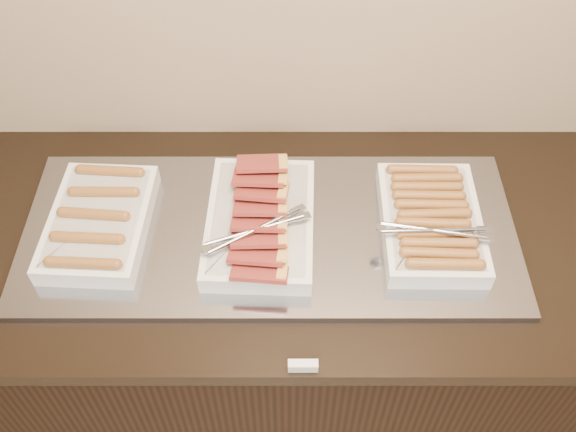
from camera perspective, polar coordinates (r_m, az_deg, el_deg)
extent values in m
cube|color=black|center=(1.97, -1.45, -10.13)|extent=(2.00, 0.70, 0.86)
cube|color=black|center=(1.60, -1.76, -2.07)|extent=(2.06, 0.76, 0.04)
cube|color=gray|center=(1.57, -1.64, -1.40)|extent=(1.20, 0.50, 0.02)
cube|color=silver|center=(1.61, -16.43, -0.57)|extent=(0.25, 0.36, 0.05)
cylinder|color=olive|center=(1.50, -17.77, -3.99)|extent=(0.15, 0.03, 0.03)
cylinder|color=olive|center=(1.54, -17.42, -1.86)|extent=(0.15, 0.03, 0.03)
cylinder|color=olive|center=(1.59, -16.91, 0.16)|extent=(0.15, 0.04, 0.03)
cylinder|color=olive|center=(1.63, -16.06, 2.08)|extent=(0.15, 0.03, 0.03)
cylinder|color=olive|center=(1.68, -15.54, 3.89)|extent=(0.15, 0.04, 0.03)
cube|color=silver|center=(1.54, -2.48, -0.59)|extent=(0.27, 0.39, 0.05)
cube|color=brown|center=(1.43, -2.47, -4.77)|extent=(0.13, 0.10, 0.04)
cube|color=brown|center=(1.45, -2.78, -3.27)|extent=(0.13, 0.10, 0.04)
cube|color=brown|center=(1.48, -2.63, -1.82)|extent=(0.13, 0.09, 0.04)
cube|color=brown|center=(1.50, -2.62, -0.43)|extent=(0.13, 0.09, 0.04)
cube|color=brown|center=(1.53, -2.46, 0.92)|extent=(0.13, 0.09, 0.04)
cube|color=brown|center=(1.56, -2.33, 2.23)|extent=(0.14, 0.10, 0.04)
cube|color=brown|center=(1.59, -2.62, 3.49)|extent=(0.13, 0.09, 0.04)
cube|color=brown|center=(1.61, -2.34, 4.70)|extent=(0.13, 0.09, 0.04)
cube|color=silver|center=(1.58, 12.57, -0.58)|extent=(0.24, 0.35, 0.05)
cylinder|color=olive|center=(1.47, 13.82, -4.17)|extent=(0.16, 0.03, 0.03)
cylinder|color=olive|center=(1.49, 13.29, -3.27)|extent=(0.16, 0.03, 0.03)
cylinder|color=olive|center=(1.50, 13.28, -2.38)|extent=(0.16, 0.03, 0.03)
cylinder|color=olive|center=(1.52, 12.86, -1.51)|extent=(0.16, 0.03, 0.03)
cylinder|color=olive|center=(1.54, 12.74, -0.66)|extent=(0.16, 0.03, 0.03)
cylinder|color=olive|center=(1.56, 12.89, 0.17)|extent=(0.16, 0.03, 0.03)
cylinder|color=olive|center=(1.58, 12.63, 0.97)|extent=(0.16, 0.03, 0.03)
cylinder|color=olive|center=(1.59, 12.42, 1.76)|extent=(0.16, 0.03, 0.03)
cylinder|color=olive|center=(1.61, 12.26, 2.54)|extent=(0.16, 0.03, 0.03)
cylinder|color=olive|center=(1.63, 12.26, 3.29)|extent=(0.16, 0.03, 0.03)
cylinder|color=olive|center=(1.65, 11.84, 4.03)|extent=(0.16, 0.03, 0.03)
cube|color=silver|center=(1.37, 1.35, -13.17)|extent=(0.06, 0.02, 0.03)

